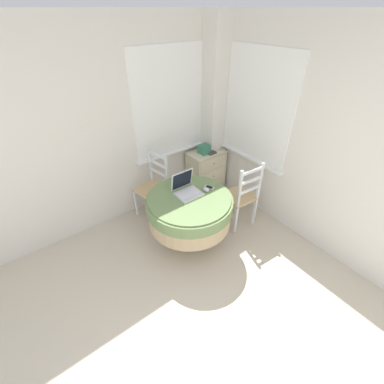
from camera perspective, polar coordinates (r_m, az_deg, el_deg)
The scene contains 10 objects.
corner_room_shell at distance 2.90m, azimuth 3.63°, elevation 9.81°, with size 4.65×4.73×2.55m.
round_dining_table at distance 3.10m, azimuth -0.54°, elevation -3.64°, with size 1.03×1.03×0.74m.
laptop at distance 3.04m, azimuth -1.24°, elevation 0.69°, with size 0.30×0.29×0.26m.
computer_mouse at distance 3.09m, azimuth 3.14°, elevation 0.59°, with size 0.06×0.09×0.05m.
cell_phone at distance 3.16m, azimuth 3.86°, elevation 1.05°, with size 0.09×0.13×0.01m.
dining_chair_near_back_window at distance 3.69m, azimuth -8.55°, elevation 1.06°, with size 0.45×0.46×0.99m.
dining_chair_near_right_window at distance 3.53m, azimuth 10.90°, elevation -1.01°, with size 0.42×0.42×0.99m.
corner_cabinet at distance 4.26m, azimuth 3.11°, elevation 4.76°, with size 0.59×0.39×0.71m.
storage_box at distance 4.01m, azimuth 2.71°, elevation 9.50°, with size 0.16×0.15×0.13m.
book_on_cabinet at distance 4.08m, azimuth 3.66°, elevation 9.10°, with size 0.13×0.25×0.02m.
Camera 1 is at (-0.31, -0.12, 2.55)m, focal length 24.00 mm.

